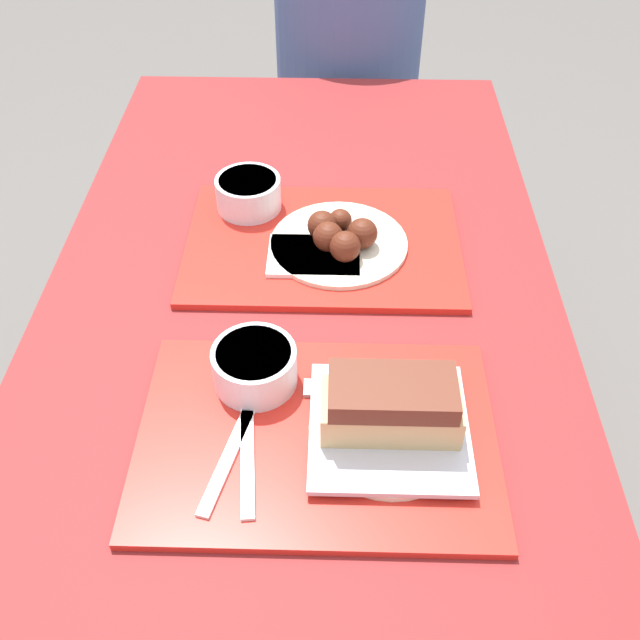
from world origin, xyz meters
TOP-DOWN VIEW (x-y plane):
  - ground_plane at (0.00, 0.00)m, footprint 12.00×12.00m
  - picnic_table at (0.00, 0.00)m, footprint 0.78×1.66m
  - picnic_bench_far at (0.00, 1.05)m, footprint 0.74×0.28m
  - tray_near at (0.03, -0.16)m, footprint 0.44×0.31m
  - tray_far at (0.03, 0.22)m, footprint 0.44×0.31m
  - bowl_coleslaw_near at (-0.05, -0.07)m, footprint 0.11×0.11m
  - brisket_sandwich_plate at (0.12, -0.15)m, footprint 0.20×0.20m
  - plastic_fork_near at (-0.07, -0.20)m, footprint 0.06×0.17m
  - plastic_knife_near at (-0.05, -0.20)m, footprint 0.03×0.17m
  - condiment_packet at (0.03, -0.09)m, footprint 0.04×0.03m
  - bowl_coleslaw_far at (-0.10, 0.32)m, footprint 0.11×0.11m
  - wings_plate_far at (0.06, 0.21)m, footprint 0.22×0.22m
  - napkin_far at (0.02, 0.18)m, footprint 0.14×0.10m
  - person_seated_across at (0.08, 1.05)m, footprint 0.36×0.36m

SIDE VIEW (x-z plane):
  - ground_plane at x=0.00m, z-range 0.00..0.00m
  - picnic_bench_far at x=0.00m, z-range 0.15..0.60m
  - picnic_table at x=0.00m, z-range 0.28..1.05m
  - person_seated_across at x=0.08m, z-range 0.39..1.11m
  - tray_near at x=0.03m, z-range 0.77..0.78m
  - tray_far at x=0.03m, z-range 0.77..0.78m
  - plastic_fork_near at x=-0.07m, z-range 0.78..0.78m
  - plastic_knife_near at x=-0.05m, z-range 0.78..0.78m
  - condiment_packet at x=0.03m, z-range 0.78..0.78m
  - napkin_far at x=0.02m, z-range 0.78..0.79m
  - wings_plate_far at x=0.06m, z-range 0.77..0.83m
  - bowl_coleslaw_near at x=-0.05m, z-range 0.78..0.84m
  - bowl_coleslaw_far at x=-0.10m, z-range 0.78..0.84m
  - brisket_sandwich_plate at x=0.12m, z-range 0.77..0.86m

